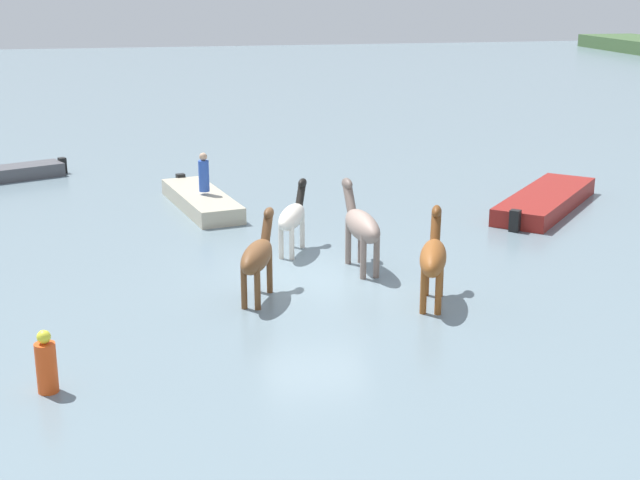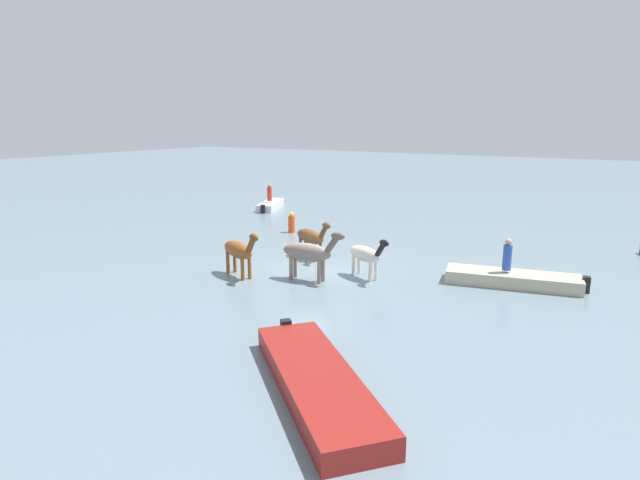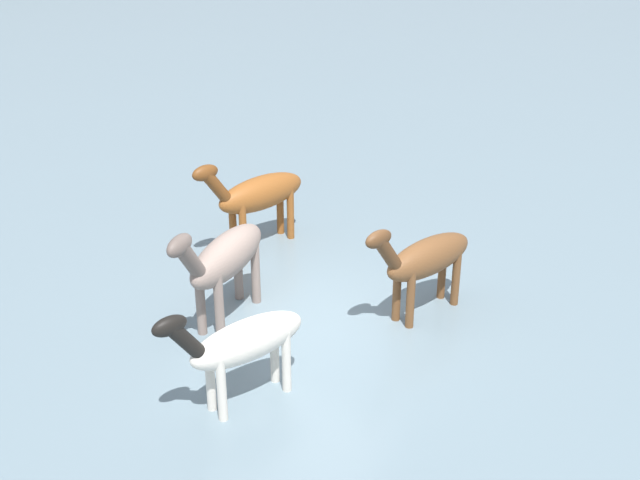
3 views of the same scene
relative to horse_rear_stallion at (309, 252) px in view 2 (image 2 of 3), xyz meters
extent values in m
plane|color=slate|center=(0.49, -1.26, -1.12)|extent=(148.44, 148.44, 0.00)
ellipsoid|color=gray|center=(0.09, 0.01, 0.01)|extent=(2.07, 0.73, 0.69)
cylinder|color=gray|center=(-0.50, -0.20, -0.55)|extent=(0.15, 0.15, 1.12)
cylinder|color=gray|center=(-0.53, 0.13, -0.55)|extent=(0.15, 0.15, 1.12)
cylinder|color=gray|center=(0.71, -0.12, -0.55)|extent=(0.15, 0.15, 1.12)
cylinder|color=gray|center=(0.69, 0.21, -0.55)|extent=(0.15, 0.15, 1.12)
cylinder|color=#63544C|center=(-0.98, -0.06, 0.45)|extent=(0.64, 0.27, 0.75)
ellipsoid|color=#63544C|center=(-1.20, -0.08, 0.76)|extent=(0.57, 0.27, 0.30)
ellipsoid|color=brown|center=(1.68, -2.78, -0.10)|extent=(1.90, 1.19, 0.62)
cylinder|color=brown|center=(1.11, -2.71, -0.61)|extent=(0.14, 0.14, 1.01)
cylinder|color=brown|center=(1.22, -2.43, -0.61)|extent=(0.14, 0.14, 1.01)
cylinder|color=brown|center=(2.13, -3.13, -0.61)|extent=(0.14, 0.14, 1.01)
cylinder|color=brown|center=(2.24, -2.85, -0.61)|extent=(0.14, 0.14, 1.01)
cylinder|color=#50311A|center=(0.78, -2.41, 0.30)|extent=(0.60, 0.41, 0.68)
ellipsoid|color=#50311A|center=(0.60, -2.34, 0.58)|extent=(0.55, 0.39, 0.27)
ellipsoid|color=brown|center=(2.71, 0.92, -0.05)|extent=(2.01, 1.23, 0.65)
cylinder|color=brown|center=(2.11, 0.98, -0.58)|extent=(0.14, 0.14, 1.07)
cylinder|color=brown|center=(2.22, 1.27, -0.58)|extent=(0.14, 0.14, 1.07)
cylinder|color=brown|center=(3.19, 0.57, -0.58)|extent=(0.14, 0.14, 1.07)
cylinder|color=brown|center=(3.30, 0.86, -0.58)|extent=(0.14, 0.14, 1.07)
cylinder|color=brown|center=(1.75, 1.29, 0.38)|extent=(0.63, 0.42, 0.71)
ellipsoid|color=brown|center=(1.56, 1.36, 0.67)|extent=(0.57, 0.40, 0.29)
ellipsoid|color=silver|center=(-1.65, -1.42, -0.15)|extent=(1.80, 1.21, 0.59)
cylinder|color=silver|center=(-2.19, -1.33, -0.63)|extent=(0.13, 0.13, 0.97)
cylinder|color=silver|center=(-2.07, -1.07, -0.63)|extent=(0.13, 0.13, 0.97)
cylinder|color=silver|center=(-1.24, -1.77, -0.63)|extent=(0.13, 0.13, 0.97)
cylinder|color=silver|center=(-1.12, -1.52, -0.63)|extent=(0.13, 0.13, 0.97)
cylinder|color=black|center=(-2.49, -1.03, 0.23)|extent=(0.57, 0.41, 0.64)
ellipsoid|color=black|center=(-2.66, -0.95, 0.50)|extent=(0.52, 0.39, 0.26)
cube|color=silver|center=(11.16, -12.77, -0.96)|extent=(2.39, 3.91, 0.61)
cube|color=black|center=(10.42, -10.92, -0.88)|extent=(0.35, 0.33, 0.66)
cube|color=#B7AD93|center=(-6.80, -3.37, -0.94)|extent=(4.93, 2.26, 0.64)
cube|color=black|center=(-9.23, -3.86, -0.87)|extent=(0.29, 0.32, 0.69)
cube|color=maroon|center=(-4.60, 7.03, -0.93)|extent=(5.31, 4.98, 0.67)
cube|color=black|center=(-2.40, 5.07, -0.86)|extent=(0.37, 0.37, 0.72)
cylinder|color=red|center=(11.08, -12.58, -0.08)|extent=(0.32, 0.32, 0.95)
sphere|color=tan|center=(11.08, -12.58, 0.52)|extent=(0.24, 0.24, 0.24)
cylinder|color=#2D51B2|center=(-6.59, -3.28, -0.05)|extent=(0.32, 0.32, 0.95)
sphere|color=tan|center=(-6.59, -3.28, 0.55)|extent=(0.24, 0.24, 0.24)
cylinder|color=#E54C19|center=(5.47, -6.94, -0.67)|extent=(0.36, 0.36, 0.90)
sphere|color=yellow|center=(5.47, -6.94, -0.10)|extent=(0.24, 0.24, 0.24)
camera|label=1|loc=(20.25, -5.18, 5.79)|focal=50.29mm
camera|label=2|loc=(-10.13, 16.16, 4.91)|focal=29.15mm
camera|label=3|loc=(-9.21, -6.28, 5.59)|focal=44.48mm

